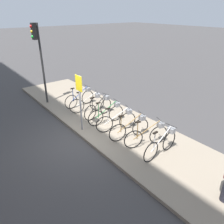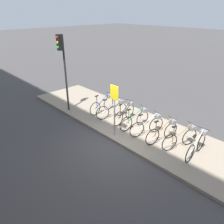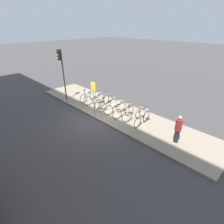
{
  "view_description": "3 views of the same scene",
  "coord_description": "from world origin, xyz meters",
  "px_view_note": "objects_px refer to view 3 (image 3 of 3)",
  "views": [
    {
      "loc": [
        6.48,
        -3.63,
        4.69
      ],
      "look_at": [
        0.18,
        1.31,
        0.9
      ],
      "focal_mm": 35.0,
      "sensor_mm": 36.0,
      "label": 1
    },
    {
      "loc": [
        5.41,
        -5.53,
        5.22
      ],
      "look_at": [
        -0.9,
        0.48,
        1.08
      ],
      "focal_mm": 35.0,
      "sensor_mm": 36.0,
      "label": 2
    },
    {
      "loc": [
        8.01,
        -6.54,
        5.79
      ],
      "look_at": [
        0.93,
        0.54,
        0.73
      ],
      "focal_mm": 28.0,
      "sensor_mm": 36.0,
      "label": 3
    }
  ],
  "objects_px": {
    "parked_bicycle_1": "(95,98)",
    "pedestrian": "(178,129)",
    "parked_bicycle_4": "(116,107)",
    "parked_bicycle_5": "(124,111)",
    "sign_post": "(94,93)",
    "parked_bicycle_7": "(143,118)",
    "traffic_light": "(61,65)",
    "parked_bicycle_2": "(103,101)",
    "parked_bicycle_3": "(109,104)",
    "parked_bicycle_0": "(89,95)",
    "parked_bicycle_6": "(135,114)"
  },
  "relations": [
    {
      "from": "pedestrian",
      "to": "sign_post",
      "type": "relative_size",
      "value": 0.68
    },
    {
      "from": "pedestrian",
      "to": "parked_bicycle_0",
      "type": "bearing_deg",
      "value": 178.19
    },
    {
      "from": "parked_bicycle_7",
      "to": "sign_post",
      "type": "bearing_deg",
      "value": -158.28
    },
    {
      "from": "parked_bicycle_3",
      "to": "parked_bicycle_4",
      "type": "height_order",
      "value": "same"
    },
    {
      "from": "parked_bicycle_3",
      "to": "parked_bicycle_5",
      "type": "bearing_deg",
      "value": -1.5
    },
    {
      "from": "pedestrian",
      "to": "traffic_light",
      "type": "relative_size",
      "value": 0.39
    },
    {
      "from": "parked_bicycle_4",
      "to": "traffic_light",
      "type": "bearing_deg",
      "value": -165.44
    },
    {
      "from": "parked_bicycle_6",
      "to": "parked_bicycle_7",
      "type": "height_order",
      "value": "same"
    },
    {
      "from": "sign_post",
      "to": "parked_bicycle_7",
      "type": "bearing_deg",
      "value": 21.72
    },
    {
      "from": "parked_bicycle_1",
      "to": "parked_bicycle_2",
      "type": "xyz_separation_m",
      "value": [
        0.73,
        0.13,
        0.0
      ]
    },
    {
      "from": "parked_bicycle_6",
      "to": "pedestrian",
      "type": "relative_size",
      "value": 1.06
    },
    {
      "from": "parked_bicycle_4",
      "to": "sign_post",
      "type": "xyz_separation_m",
      "value": [
        -0.96,
        -1.17,
        1.11
      ]
    },
    {
      "from": "parked_bicycle_0",
      "to": "sign_post",
      "type": "height_order",
      "value": "sign_post"
    },
    {
      "from": "parked_bicycle_4",
      "to": "parked_bicycle_5",
      "type": "xyz_separation_m",
      "value": [
        0.78,
        0.01,
        0.0
      ]
    },
    {
      "from": "parked_bicycle_0",
      "to": "parked_bicycle_1",
      "type": "height_order",
      "value": "same"
    },
    {
      "from": "parked_bicycle_0",
      "to": "traffic_light",
      "type": "bearing_deg",
      "value": -139.41
    },
    {
      "from": "parked_bicycle_0",
      "to": "parked_bicycle_2",
      "type": "relative_size",
      "value": 1.01
    },
    {
      "from": "parked_bicycle_5",
      "to": "parked_bicycle_6",
      "type": "bearing_deg",
      "value": 9.74
    },
    {
      "from": "parked_bicycle_5",
      "to": "parked_bicycle_6",
      "type": "relative_size",
      "value": 1.03
    },
    {
      "from": "parked_bicycle_6",
      "to": "parked_bicycle_7",
      "type": "distance_m",
      "value": 0.68
    },
    {
      "from": "parked_bicycle_4",
      "to": "sign_post",
      "type": "bearing_deg",
      "value": -129.48
    },
    {
      "from": "traffic_light",
      "to": "parked_bicycle_6",
      "type": "bearing_deg",
      "value": 12.33
    },
    {
      "from": "parked_bicycle_6",
      "to": "sign_post",
      "type": "height_order",
      "value": "sign_post"
    },
    {
      "from": "parked_bicycle_0",
      "to": "parked_bicycle_3",
      "type": "xyz_separation_m",
      "value": [
        2.36,
        -0.05,
        0.0
      ]
    },
    {
      "from": "parked_bicycle_3",
      "to": "parked_bicycle_7",
      "type": "distance_m",
      "value": 2.99
    },
    {
      "from": "traffic_light",
      "to": "sign_post",
      "type": "xyz_separation_m",
      "value": [
        3.71,
        0.04,
        -1.28
      ]
    },
    {
      "from": "parked_bicycle_3",
      "to": "traffic_light",
      "type": "bearing_deg",
      "value": -161.99
    },
    {
      "from": "parked_bicycle_5",
      "to": "parked_bicycle_6",
      "type": "distance_m",
      "value": 0.78
    },
    {
      "from": "parked_bicycle_1",
      "to": "parked_bicycle_4",
      "type": "distance_m",
      "value": 2.28
    },
    {
      "from": "parked_bicycle_5",
      "to": "sign_post",
      "type": "distance_m",
      "value": 2.38
    },
    {
      "from": "traffic_light",
      "to": "parked_bicycle_2",
      "type": "bearing_deg",
      "value": 23.88
    },
    {
      "from": "parked_bicycle_0",
      "to": "parked_bicycle_5",
      "type": "height_order",
      "value": "same"
    },
    {
      "from": "parked_bicycle_2",
      "to": "parked_bicycle_6",
      "type": "xyz_separation_m",
      "value": [
        3.1,
        -0.02,
        0.0
      ]
    },
    {
      "from": "parked_bicycle_1",
      "to": "parked_bicycle_7",
      "type": "bearing_deg",
      "value": 0.89
    },
    {
      "from": "parked_bicycle_7",
      "to": "parked_bicycle_3",
      "type": "bearing_deg",
      "value": -179.11
    },
    {
      "from": "parked_bicycle_4",
      "to": "parked_bicycle_6",
      "type": "height_order",
      "value": "same"
    },
    {
      "from": "traffic_light",
      "to": "parked_bicycle_4",
      "type": "bearing_deg",
      "value": 14.56
    },
    {
      "from": "parked_bicycle_4",
      "to": "parked_bicycle_5",
      "type": "relative_size",
      "value": 0.97
    },
    {
      "from": "parked_bicycle_3",
      "to": "parked_bicycle_4",
      "type": "relative_size",
      "value": 1.04
    },
    {
      "from": "parked_bicycle_5",
      "to": "parked_bicycle_1",
      "type": "bearing_deg",
      "value": 179.68
    },
    {
      "from": "parked_bicycle_1",
      "to": "pedestrian",
      "type": "relative_size",
      "value": 1.06
    },
    {
      "from": "parked_bicycle_1",
      "to": "parked_bicycle_7",
      "type": "distance_m",
      "value": 4.51
    },
    {
      "from": "parked_bicycle_7",
      "to": "pedestrian",
      "type": "height_order",
      "value": "pedestrian"
    },
    {
      "from": "parked_bicycle_7",
      "to": "sign_post",
      "type": "height_order",
      "value": "sign_post"
    },
    {
      "from": "pedestrian",
      "to": "traffic_light",
      "type": "bearing_deg",
      "value": -173.41
    },
    {
      "from": "traffic_light",
      "to": "parked_bicycle_1",
      "type": "bearing_deg",
      "value": 27.53
    },
    {
      "from": "parked_bicycle_3",
      "to": "parked_bicycle_5",
      "type": "relative_size",
      "value": 1.01
    },
    {
      "from": "parked_bicycle_1",
      "to": "parked_bicycle_4",
      "type": "xyz_separation_m",
      "value": [
        2.28,
        -0.03,
        0.0
      ]
    },
    {
      "from": "parked_bicycle_4",
      "to": "pedestrian",
      "type": "relative_size",
      "value": 1.06
    },
    {
      "from": "parked_bicycle_4",
      "to": "traffic_light",
      "type": "distance_m",
      "value": 5.39
    }
  ]
}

